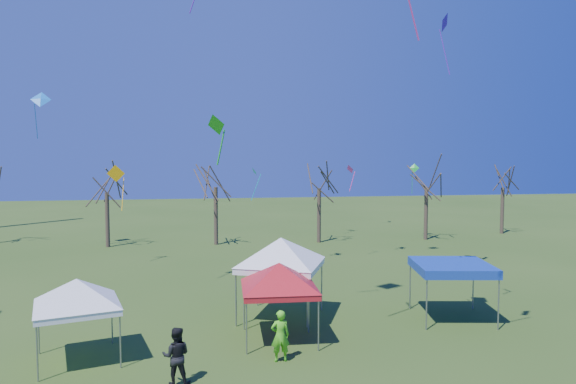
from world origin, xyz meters
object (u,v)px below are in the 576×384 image
Objects in this scene: tent_white_west at (77,284)px; tree_1 at (106,173)px; tree_3 at (319,169)px; tent_white_mid at (281,243)px; person_dark at (176,356)px; tent_red at (279,268)px; tree_5 at (503,171)px; tree_2 at (215,166)px; tent_blue at (452,268)px; tree_4 at (427,169)px; person_green at (280,336)px.

tree_1 is at bearing 97.59° from tent_white_west.
tree_3 is 1.83× the size of tent_white_mid.
tent_white_mid is at bearing -119.79° from person_dark.
tree_3 is at bearing -106.91° from person_dark.
tent_red is (7.18, 0.88, 0.12)m from tent_white_west.
tent_white_west is at bearing -29.76° from person_dark.
tree_5 is at bearing 6.52° from tree_3.
tree_3 is (8.40, -0.33, -0.21)m from tree_2.
tree_1 reaches higher than person_dark.
tree_5 is at bearing 44.45° from tent_red.
tent_blue is at bearing 9.71° from tent_red.
tent_white_west is at bearing -121.23° from tree_3.
tree_4 is 2.17× the size of tent_blue.
tree_1 is 16.81m from tree_3.
tree_5 reaches higher than person_green.
tree_4 reaches higher than tree_5.
tent_blue is at bearing -111.56° from tree_4.
tree_2 is at bearing 177.73° from tree_3.
tree_5 is at bearing 13.85° from tree_4.
tree_3 is 2.18× the size of tent_blue.
tent_white_west is 7.24m from person_green.
tent_white_mid is (10.75, -19.68, -2.47)m from tree_1.
tree_4 reaches higher than person_green.
tree_1 is 34.52m from tree_5.
person_dark is (-4.20, -5.97, -2.42)m from tent_white_mid.
tent_red is (-6.52, -21.73, -3.26)m from tree_3.
tree_4 is 24.62m from tent_white_mid.
tree_4 is 4.36× the size of person_dark.
tent_red reaches higher than tent_white_west.
tree_4 is at bearing 51.07° from tent_white_mid.
tent_blue is (-8.04, -20.36, -3.79)m from tree_4.
tent_white_mid reaches higher than tent_red.
tent_red is 2.20× the size of person_green.
tent_red is (-15.85, -21.69, -3.24)m from tree_4.
tent_red is at bearing -135.55° from tree_5.
tree_2 is 23.23m from tent_blue.
tent_white_west is (-13.71, -22.61, -3.38)m from tree_3.
tent_blue reaches higher than person_dark.
tree_2 is 2.07× the size of tent_red.
tent_blue is 8.86m from person_green.
tree_3 reaches higher than tent_white_mid.
person_green is (-8.07, -3.39, -1.37)m from tent_blue.
tree_4 is 1.82× the size of tent_white_mid.
tree_2 is at bearing -176.30° from tree_5.
tree_1 reaches higher than person_green.
tent_blue is (18.08, -21.00, -3.52)m from tree_1.
tent_white_mid is 5.35m from person_green.
tree_1 is 4.18× the size of person_green.
tree_4 reaches higher than tent_blue.
person_green is at bearing -154.76° from person_dark.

